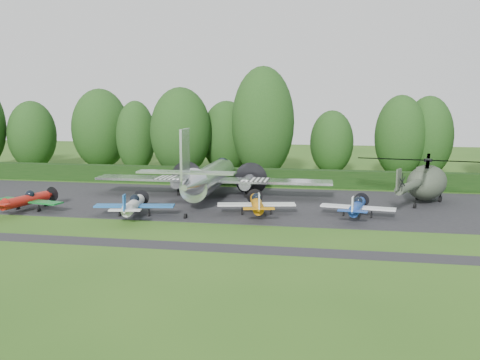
% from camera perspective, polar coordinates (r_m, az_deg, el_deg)
% --- Properties ---
extents(ground, '(160.00, 160.00, 0.00)m').
position_cam_1_polar(ground, '(43.25, -6.02, -4.82)').
color(ground, '#264D15').
rests_on(ground, ground).
extents(apron, '(70.00, 18.00, 0.01)m').
position_cam_1_polar(apron, '(52.70, -2.96, -2.36)').
color(apron, black).
rests_on(apron, ground).
extents(taxiway_verge, '(70.00, 2.00, 0.00)m').
position_cam_1_polar(taxiway_verge, '(37.71, -8.60, -6.87)').
color(taxiway_verge, black).
rests_on(taxiway_verge, ground).
extents(hedgerow, '(90.00, 1.60, 2.00)m').
position_cam_1_polar(hedgerow, '(63.29, -0.67, -0.51)').
color(hedgerow, black).
rests_on(hedgerow, ground).
extents(transport_plane, '(24.57, 18.84, 7.87)m').
position_cam_1_polar(transport_plane, '(53.73, -3.33, 0.22)').
color(transport_plane, silver).
rests_on(transport_plane, ground).
extents(light_plane_red, '(6.70, 7.05, 2.58)m').
position_cam_1_polar(light_plane_red, '(51.63, -21.90, -1.99)').
color(light_plane_red, '#9A160E').
rests_on(light_plane_red, ground).
extents(light_plane_white, '(6.82, 7.17, 2.62)m').
position_cam_1_polar(light_plane_white, '(46.52, -11.29, -2.62)').
color(light_plane_white, silver).
rests_on(light_plane_white, ground).
extents(light_plane_orange, '(6.79, 7.14, 2.61)m').
position_cam_1_polar(light_plane_orange, '(46.27, 1.80, -2.52)').
color(light_plane_orange, '#BB700B').
rests_on(light_plane_orange, ground).
extents(light_plane_blue, '(6.31, 6.63, 2.42)m').
position_cam_1_polar(light_plane_blue, '(46.44, 12.39, -2.77)').
color(light_plane_blue, navy).
rests_on(light_plane_blue, ground).
extents(helicopter, '(13.37, 15.65, 4.31)m').
position_cam_1_polar(helicopter, '(54.89, 19.34, 0.05)').
color(helicopter, '#353D2F').
rests_on(helicopter, ground).
extents(tree_0, '(5.80, 5.80, 8.59)m').
position_cam_1_polar(tree_0, '(73.16, 9.75, 3.98)').
color(tree_0, black).
rests_on(tree_0, ground).
extents(tree_1, '(7.98, 7.98, 11.62)m').
position_cam_1_polar(tree_1, '(70.71, -6.34, 5.12)').
color(tree_1, black).
rests_on(tree_1, ground).
extents(tree_2, '(6.91, 6.91, 9.86)m').
position_cam_1_polar(tree_2, '(73.26, -1.43, 4.60)').
color(tree_2, black).
rests_on(tree_2, ground).
extents(tree_3, '(6.40, 6.40, 10.51)m').
position_cam_1_polar(tree_3, '(73.87, 19.42, 4.40)').
color(tree_3, black).
rests_on(tree_3, ground).
extents(tree_4, '(6.82, 6.82, 9.84)m').
position_cam_1_polar(tree_4, '(82.79, -21.30, 4.47)').
color(tree_4, black).
rests_on(tree_4, ground).
extents(tree_6, '(5.44, 5.44, 9.87)m').
position_cam_1_polar(tree_6, '(75.71, -11.05, 4.57)').
color(tree_6, black).
rests_on(tree_6, ground).
extents(tree_7, '(8.01, 8.01, 14.22)m').
position_cam_1_polar(tree_7, '(68.72, 2.46, 6.15)').
color(tree_7, black).
rests_on(tree_7, ground).
extents(tree_9, '(8.25, 8.25, 11.59)m').
position_cam_1_polar(tree_9, '(80.91, -14.66, 5.32)').
color(tree_9, black).
rests_on(tree_9, ground).
extents(tree_10, '(6.52, 6.52, 10.61)m').
position_cam_1_polar(tree_10, '(71.92, 16.73, 4.47)').
color(tree_10, black).
rests_on(tree_10, ground).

